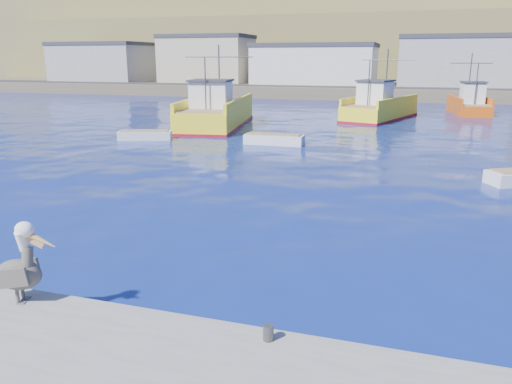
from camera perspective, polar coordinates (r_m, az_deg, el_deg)
ground at (r=13.60m, az=-6.86°, el=-9.06°), size 260.00×260.00×0.00m
dock_bollards at (r=10.36m, az=-11.80°, el=-13.41°), size 36.20×0.20×0.30m
far_shore at (r=120.63m, az=15.74°, el=16.16°), size 200.00×81.00×24.00m
trawler_yellow_a at (r=42.34m, az=-4.60°, el=9.03°), size 6.29×13.26×6.70m
trawler_yellow_b at (r=48.78m, az=13.91°, el=9.31°), size 6.74×11.34×6.44m
boat_orange at (r=56.15m, az=23.19°, el=9.25°), size 4.13×8.21×6.03m
skiff_left at (r=36.03m, az=-12.56°, el=6.27°), size 3.85×2.47×0.79m
skiff_mid at (r=33.24m, az=2.09°, el=5.94°), size 3.94×1.46×0.85m
pelican at (r=11.71m, az=-25.33°, el=-7.84°), size 1.44×0.82×1.79m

